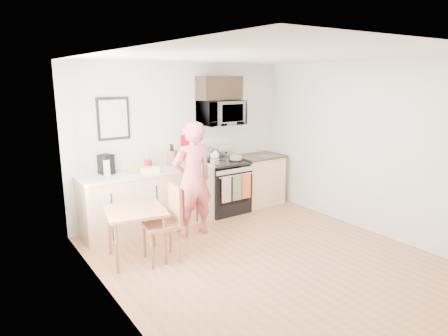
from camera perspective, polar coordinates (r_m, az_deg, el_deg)
floor at (r=5.44m, az=6.46°, el=-13.02°), size 4.60×4.60×0.00m
back_wall at (r=6.87m, az=-5.87°, el=3.90°), size 4.00×0.04×2.60m
left_wall at (r=4.02m, az=-15.24°, el=-3.02°), size 0.04×4.60×2.60m
right_wall at (r=6.48m, az=20.31°, el=2.61°), size 0.04×4.60×2.60m
ceiling at (r=4.90m, az=7.26°, el=15.50°), size 4.00×4.60×0.04m
window at (r=4.72m, az=-18.23°, el=2.24°), size 0.06×1.40×1.50m
cabinet_left at (r=6.46m, az=-10.67°, el=-4.60°), size 2.10×0.60×0.90m
countertop_left at (r=6.34m, az=-10.84°, el=-0.54°), size 2.14×0.64×0.04m
cabinet_right at (r=7.59m, az=4.90°, el=-1.78°), size 0.84×0.60×0.90m
countertop_right at (r=7.48m, az=4.97°, el=1.70°), size 0.88×0.64×0.04m
range at (r=7.11m, az=0.01°, el=-2.86°), size 0.76×0.70×1.16m
microwave at (r=6.95m, az=-0.48°, el=7.89°), size 0.76×0.51×0.42m
upper_cabinet at (r=6.97m, az=-0.69°, el=11.36°), size 0.76×0.35×0.40m
wall_art at (r=6.32m, az=-15.53°, el=6.82°), size 0.50×0.04×0.65m
wall_trivet at (r=6.89m, az=-5.45°, el=3.92°), size 0.20×0.02×0.20m
person at (r=5.97m, az=-4.52°, el=-1.65°), size 0.65×0.44×1.74m
dining_table at (r=5.35m, az=-12.56°, el=-6.62°), size 0.75×0.75×0.69m
chair at (r=5.28m, az=-7.56°, el=-6.21°), size 0.52×0.48×1.01m
knife_block at (r=6.63m, az=-7.39°, el=1.44°), size 0.16×0.18×0.24m
utensil_crock at (r=6.45m, az=-10.78°, el=1.11°), size 0.11×0.11×0.34m
fruit_bowl at (r=6.27m, az=-12.78°, el=-0.23°), size 0.23×0.23×0.10m
milk_carton at (r=6.15m, az=-16.43°, el=0.04°), size 0.11×0.11×0.23m
coffee_maker at (r=6.24m, az=-16.46°, el=0.43°), size 0.24×0.27×0.29m
bread_bag at (r=6.13m, az=-10.51°, el=-0.30°), size 0.31×0.23×0.10m
cake at (r=7.07m, az=1.69°, el=1.44°), size 0.25×0.25×0.08m
kettle at (r=7.05m, az=-1.29°, el=1.83°), size 0.17×0.17×0.21m
pot at (r=6.74m, az=-1.28°, el=0.91°), size 0.18×0.29×0.09m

